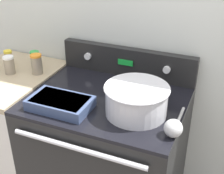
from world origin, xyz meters
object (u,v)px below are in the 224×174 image
Objects in this scene: casserole_dish at (60,103)px; spice_jar_white_cap at (9,65)px; mixing_bowl at (136,99)px; spice_jar_orange_cap at (37,64)px; spice_jar_green_cap at (35,58)px; spice_jar_yellow_cap at (9,58)px; ladle at (174,128)px.

spice_jar_white_cap reaches higher than casserole_dish.
mixing_bowl reaches higher than casserole_dish.
spice_jar_orange_cap is 0.12m from spice_jar_green_cap.
casserole_dish is at bearing -27.84° from spice_jar_yellow_cap.
ladle is 2.27× the size of spice_jar_orange_cap.
mixing_bowl is 2.88× the size of spice_jar_white_cap.
spice_jar_green_cap is at bearing 130.40° from spice_jar_orange_cap.
casserole_dish is 2.95× the size of spice_jar_yellow_cap.
casserole_dish is at bearing -42.11° from spice_jar_green_cap.
spice_jar_white_cap reaches higher than spice_jar_green_cap.
ladle is 2.52× the size of spice_jar_white_cap.
spice_jar_yellow_cap is at bearing 130.89° from spice_jar_white_cap.
ladle is 1.12m from spice_jar_yellow_cap.
spice_jar_yellow_cap is at bearing 168.51° from mixing_bowl.
ladle is 2.63× the size of spice_jar_yellow_cap.
spice_jar_white_cap is 0.11m from spice_jar_yellow_cap.
spice_jar_orange_cap reaches higher than casserole_dish.
ladle is 2.95× the size of spice_jar_green_cap.
ladle is at bearing -14.39° from spice_jar_yellow_cap.
spice_jar_orange_cap reaches higher than ladle.
mixing_bowl reaches higher than ladle.
ladle is at bearing -20.47° from spice_jar_green_cap.
spice_jar_orange_cap is (-0.67, 0.16, -0.01)m from mixing_bowl.
casserole_dish is 2.54× the size of spice_jar_orange_cap.
spice_jar_orange_cap is at bearing 140.14° from casserole_dish.
spice_jar_orange_cap is at bearing 166.41° from mixing_bowl.
spice_jar_green_cap is at bearing 161.14° from mixing_bowl.
spice_jar_yellow_cap is at bearing 175.10° from spice_jar_orange_cap.
casserole_dish is at bearing -179.78° from ladle.
ladle is 1.01m from spice_jar_green_cap.
spice_jar_white_cap is at bearing 173.04° from mixing_bowl.
spice_jar_yellow_cap is (-0.22, 0.02, -0.01)m from spice_jar_orange_cap.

